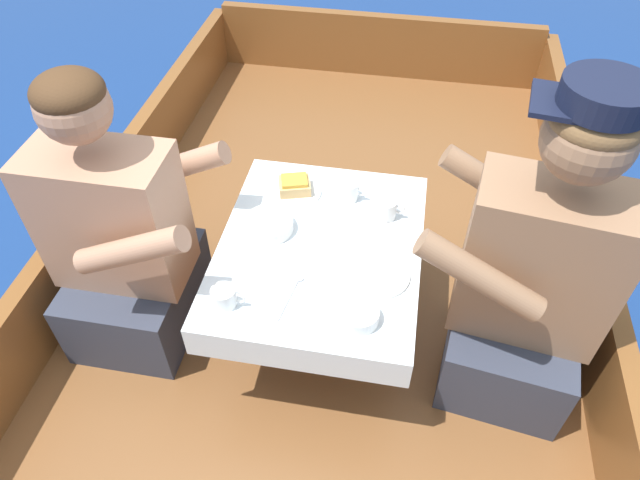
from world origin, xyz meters
TOP-DOWN VIEW (x-y plane):
  - ground_plane at (0.00, 0.00)m, footprint 60.00×60.00m
  - boat_deck at (0.00, 0.00)m, footprint 1.84×3.74m
  - gunwale_port at (-0.89, 0.00)m, footprint 0.06×3.74m
  - gunwale_starboard at (0.89, 0.00)m, footprint 0.06×3.74m
  - bow_coaming at (0.00, 1.84)m, footprint 1.72×0.06m
  - cockpit_table at (0.00, 0.04)m, footprint 0.60×0.75m
  - person_port at (-0.60, -0.03)m, footprint 0.52×0.44m
  - person_starboard at (0.60, -0.01)m, footprint 0.56×0.50m
  - plate_sandwich at (-0.12, 0.26)m, footprint 0.17×0.17m
  - plate_bread at (0.18, -0.05)m, footprint 0.19×0.19m
  - sandwich at (-0.12, 0.26)m, footprint 0.12×0.11m
  - bowl_port_near at (-0.16, 0.08)m, footprint 0.15×0.15m
  - bowl_starboard_near at (0.15, -0.21)m, footprint 0.11×0.11m
  - coffee_cup_port at (-0.21, -0.22)m, footprint 0.09×0.07m
  - coffee_cup_starboard at (0.05, 0.27)m, footprint 0.09×0.06m
  - coffee_cup_center at (0.18, 0.20)m, footprint 0.09×0.06m
  - utensil_spoon_port at (-0.05, -0.14)m, footprint 0.05×0.17m
  - utensil_knife_port at (0.08, 0.13)m, footprint 0.15×0.11m
  - utensil_knife_starboard at (0.22, 0.09)m, footprint 0.07×0.16m

SIDE VIEW (x-z plane):
  - ground_plane at x=0.00m, z-range 0.00..0.00m
  - boat_deck at x=0.00m, z-range 0.00..0.29m
  - gunwale_port at x=-0.89m, z-range 0.29..0.58m
  - gunwale_starboard at x=0.89m, z-range 0.29..0.58m
  - bow_coaming at x=0.00m, z-range 0.29..0.62m
  - cockpit_table at x=0.00m, z-range 0.45..0.85m
  - person_port at x=-0.60m, z-range 0.19..1.14m
  - utensil_knife_port at x=0.08m, z-range 0.69..0.70m
  - utensil_knife_starboard at x=0.22m, z-range 0.69..0.70m
  - utensil_spoon_port at x=-0.05m, z-range 0.69..0.70m
  - plate_sandwich at x=-0.12m, z-range 0.69..0.70m
  - plate_bread at x=0.18m, z-range 0.69..0.70m
  - person_starboard at x=0.60m, z-range 0.19..1.23m
  - bowl_starboard_near at x=0.15m, z-range 0.69..0.74m
  - bowl_port_near at x=-0.16m, z-range 0.69..0.74m
  - coffee_cup_port at x=-0.21m, z-range 0.69..0.75m
  - sandwich at x=-0.12m, z-range 0.70..0.75m
  - coffee_cup_center at x=0.18m, z-range 0.69..0.76m
  - coffee_cup_starboard at x=0.05m, z-range 0.69..0.76m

